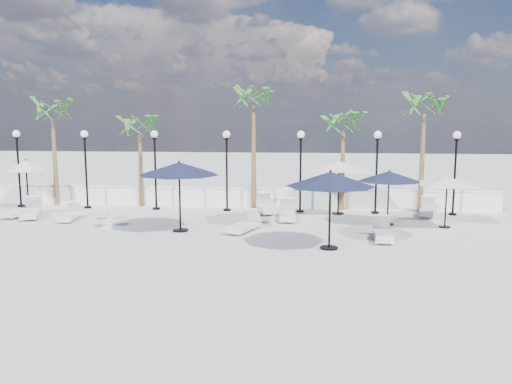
# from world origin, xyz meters

# --- Properties ---
(ground) EXTENTS (100.00, 100.00, 0.00)m
(ground) POSITION_xyz_m (0.00, 0.00, 0.00)
(ground) COLOR #AAAAA5
(ground) RESTS_ON ground
(balustrade) EXTENTS (26.00, 0.30, 1.01)m
(balustrade) POSITION_xyz_m (0.00, 7.50, 0.47)
(balustrade) COLOR white
(balustrade) RESTS_ON ground
(lamppost_0) EXTENTS (0.36, 0.36, 3.84)m
(lamppost_0) POSITION_xyz_m (-10.50, 6.50, 2.49)
(lamppost_0) COLOR black
(lamppost_0) RESTS_ON ground
(lamppost_1) EXTENTS (0.36, 0.36, 3.84)m
(lamppost_1) POSITION_xyz_m (-7.00, 6.50, 2.49)
(lamppost_1) COLOR black
(lamppost_1) RESTS_ON ground
(lamppost_2) EXTENTS (0.36, 0.36, 3.84)m
(lamppost_2) POSITION_xyz_m (-3.50, 6.50, 2.49)
(lamppost_2) COLOR black
(lamppost_2) RESTS_ON ground
(lamppost_3) EXTENTS (0.36, 0.36, 3.84)m
(lamppost_3) POSITION_xyz_m (0.00, 6.50, 2.49)
(lamppost_3) COLOR black
(lamppost_3) RESTS_ON ground
(lamppost_4) EXTENTS (0.36, 0.36, 3.84)m
(lamppost_4) POSITION_xyz_m (3.50, 6.50, 2.49)
(lamppost_4) COLOR black
(lamppost_4) RESTS_ON ground
(lamppost_5) EXTENTS (0.36, 0.36, 3.84)m
(lamppost_5) POSITION_xyz_m (7.00, 6.50, 2.49)
(lamppost_5) COLOR black
(lamppost_5) RESTS_ON ground
(lamppost_6) EXTENTS (0.36, 0.36, 3.84)m
(lamppost_6) POSITION_xyz_m (10.50, 6.50, 2.49)
(lamppost_6) COLOR black
(lamppost_6) RESTS_ON ground
(palm_0) EXTENTS (2.60, 2.60, 5.50)m
(palm_0) POSITION_xyz_m (-9.00, 7.30, 4.53)
(palm_0) COLOR brown
(palm_0) RESTS_ON ground
(palm_1) EXTENTS (2.60, 2.60, 4.70)m
(palm_1) POSITION_xyz_m (-4.50, 7.30, 3.75)
(palm_1) COLOR brown
(palm_1) RESTS_ON ground
(palm_2) EXTENTS (2.60, 2.60, 6.10)m
(palm_2) POSITION_xyz_m (1.20, 7.30, 5.12)
(palm_2) COLOR brown
(palm_2) RESTS_ON ground
(palm_3) EXTENTS (2.60, 2.60, 4.90)m
(palm_3) POSITION_xyz_m (5.50, 7.30, 3.95)
(palm_3) COLOR brown
(palm_3) RESTS_ON ground
(palm_4) EXTENTS (2.60, 2.60, 5.70)m
(palm_4) POSITION_xyz_m (9.20, 7.30, 4.73)
(palm_4) COLOR brown
(palm_4) RESTS_ON ground
(lounger_0) EXTENTS (1.40, 2.20, 0.79)m
(lounger_0) POSITION_xyz_m (-8.42, 3.85, 0.26)
(lounger_0) COLOR silver
(lounger_0) RESTS_ON ground
(lounger_1) EXTENTS (1.12, 2.05, 0.73)m
(lounger_1) POSITION_xyz_m (-8.98, 4.12, 0.25)
(lounger_1) COLOR silver
(lounger_1) RESTS_ON ground
(lounger_3) EXTENTS (0.83, 1.81, 0.65)m
(lounger_3) POSITION_xyz_m (-6.43, 3.48, 0.22)
(lounger_3) COLOR silver
(lounger_3) RESTS_ON ground
(lounger_4) EXTENTS (1.27, 2.06, 0.74)m
(lounger_4) POSITION_xyz_m (1.38, 2.08, 0.25)
(lounger_4) COLOR silver
(lounger_4) RESTS_ON ground
(lounger_5) EXTENTS (0.78, 2.13, 0.79)m
(lounger_5) POSITION_xyz_m (2.97, 4.56, 0.26)
(lounger_5) COLOR silver
(lounger_5) RESTS_ON ground
(lounger_6) EXTENTS (1.20, 2.20, 0.79)m
(lounger_6) POSITION_xyz_m (1.92, 6.22, 0.26)
(lounger_6) COLOR silver
(lounger_6) RESTS_ON ground
(lounger_7) EXTENTS (0.76, 1.99, 0.73)m
(lounger_7) POSITION_xyz_m (6.60, 1.22, 0.24)
(lounger_7) COLOR silver
(lounger_7) RESTS_ON ground
(lounger_8) EXTENTS (1.12, 2.06, 0.74)m
(lounger_8) POSITION_xyz_m (9.28, 6.22, 0.25)
(lounger_8) COLOR silver
(lounger_8) RESTS_ON ground
(side_table_0) EXTENTS (0.55, 0.55, 0.53)m
(side_table_0) POSITION_xyz_m (-4.27, 2.25, 0.32)
(side_table_0) COLOR silver
(side_table_0) RESTS_ON ground
(side_table_1) EXTENTS (0.47, 0.47, 0.46)m
(side_table_1) POSITION_xyz_m (-4.87, 3.77, 0.28)
(side_table_1) COLOR silver
(side_table_1) RESTS_ON ground
(side_table_2) EXTENTS (0.59, 0.59, 0.58)m
(side_table_2) POSITION_xyz_m (2.44, 3.65, 0.35)
(side_table_2) COLOR silver
(side_table_2) RESTS_ON ground
(parasol_navy_left) EXTENTS (3.15, 3.15, 2.78)m
(parasol_navy_left) POSITION_xyz_m (-1.10, 1.89, 2.45)
(parasol_navy_left) COLOR black
(parasol_navy_left) RESTS_ON ground
(parasol_navy_mid) EXTENTS (2.57, 2.57, 2.30)m
(parasol_navy_mid) POSITION_xyz_m (7.18, 4.01, 2.02)
(parasol_navy_mid) COLOR black
(parasol_navy_mid) RESTS_ON ground
(parasol_navy_right) EXTENTS (3.00, 3.00, 2.69)m
(parasol_navy_right) POSITION_xyz_m (4.60, -0.24, 2.36)
(parasol_navy_right) COLOR black
(parasol_navy_right) RESTS_ON ground
(parasol_cream_sq_a) EXTENTS (5.33, 5.33, 2.62)m
(parasol_cream_sq_a) POSITION_xyz_m (5.27, 6.20, 2.42)
(parasol_cream_sq_a) COLOR black
(parasol_cream_sq_a) RESTS_ON ground
(parasol_cream_sq_b) EXTENTS (4.42, 4.42, 2.22)m
(parasol_cream_sq_b) POSITION_xyz_m (9.41, 3.67, 2.05)
(parasol_cream_sq_b) COLOR black
(parasol_cream_sq_b) RESTS_ON ground
(parasol_cream_small) EXTENTS (1.98, 1.98, 2.44)m
(parasol_cream_small) POSITION_xyz_m (-9.92, 6.20, 2.08)
(parasol_cream_small) COLOR black
(parasol_cream_small) RESTS_ON ground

